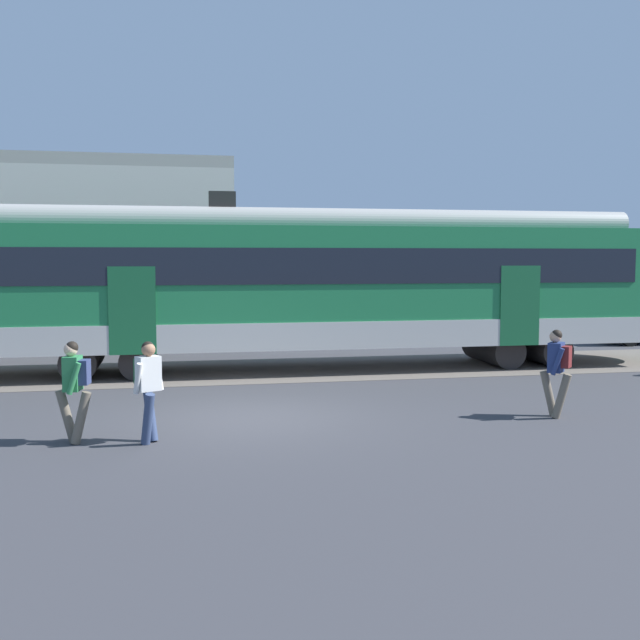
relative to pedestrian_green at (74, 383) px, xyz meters
The scene contains 4 objects.
ground_plane 3.46m from the pedestrian_green, 25.29° to the left, with size 160.00×160.00×0.00m, color #38383D.
pedestrian_green is the anchor object (origin of this frame).
pedestrian_white 1.19m from the pedestrian_green, 10.93° to the right, with size 0.51×0.71×1.67m.
pedestrian_navy 8.65m from the pedestrian_green, ahead, with size 0.51×0.67×1.67m.
Camera 1 is at (-1.39, -13.90, 2.99)m, focal length 42.00 mm.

